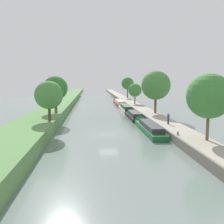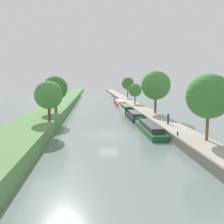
% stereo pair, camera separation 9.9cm
% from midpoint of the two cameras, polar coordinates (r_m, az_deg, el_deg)
% --- Properties ---
extents(ground_plane, '(160.00, 160.00, 0.00)m').
position_cam_midpoint_polar(ground_plane, '(33.97, -0.83, -5.19)').
color(ground_plane, slate).
extents(left_grassy_bank, '(6.00, 260.00, 1.72)m').
position_cam_midpoint_polar(left_grassy_bank, '(34.69, -18.32, -3.85)').
color(left_grassy_bank, '#5B894C').
rests_on(left_grassy_bank, ground_plane).
extents(right_towpath, '(3.46, 260.00, 0.97)m').
position_cam_midpoint_polar(right_towpath, '(35.67, 14.04, -4.01)').
color(right_towpath, '#A89E8E').
rests_on(right_towpath, ground_plane).
extents(stone_quay, '(0.25, 260.00, 1.02)m').
position_cam_midpoint_polar(stone_quay, '(35.12, 11.17, -4.06)').
color(stone_quay, '#6B665B').
rests_on(stone_quay, ground_plane).
extents(narrowboat_green, '(2.08, 12.96, 2.03)m').
position_cam_midpoint_polar(narrowboat_green, '(36.40, 8.31, -3.49)').
color(narrowboat_green, '#1E6033').
rests_on(narrowboat_green, ground_plane).
extents(narrowboat_black, '(2.15, 11.00, 2.08)m').
position_cam_midpoint_polar(narrowboat_black, '(48.62, 4.90, -0.72)').
color(narrowboat_black, black).
rests_on(narrowboat_black, ground_plane).
extents(narrowboat_cream, '(2.03, 12.81, 2.10)m').
position_cam_midpoint_polar(narrowboat_cream, '(60.14, 3.00, 0.90)').
color(narrowboat_cream, beige).
rests_on(narrowboat_cream, ground_plane).
extents(narrowboat_red, '(2.03, 15.63, 2.05)m').
position_cam_midpoint_polar(narrowboat_red, '(74.56, 1.54, 2.18)').
color(narrowboat_red, maroon).
rests_on(narrowboat_red, ground_plane).
extents(tree_rightbank_near, '(4.76, 4.76, 7.13)m').
position_cam_midpoint_polar(tree_rightbank_near, '(28.02, 21.33, 3.40)').
color(tree_rightbank_near, brown).
rests_on(tree_rightbank_near, right_towpath).
extents(tree_rightbank_midnear, '(5.63, 5.63, 8.21)m').
position_cam_midpoint_polar(tree_rightbank_midnear, '(48.86, 9.98, 6.07)').
color(tree_rightbank_midnear, brown).
rests_on(tree_rightbank_midnear, right_towpath).
extents(tree_rightbank_midfar, '(3.55, 3.55, 5.46)m').
position_cam_midpoint_polar(tree_rightbank_midfar, '(66.92, 5.25, 5.02)').
color(tree_rightbank_midfar, brown).
rests_on(tree_rightbank_midfar, right_towpath).
extents(tree_rightbank_far, '(4.31, 4.31, 7.30)m').
position_cam_midpoint_polar(tree_rightbank_far, '(87.61, 3.56, 6.56)').
color(tree_rightbank_far, '#4C3828').
rests_on(tree_rightbank_far, right_towpath).
extents(tree_leftbank_downstream, '(4.27, 4.27, 6.37)m').
position_cam_midpoint_polar(tree_leftbank_downstream, '(44.57, -12.95, 5.33)').
color(tree_leftbank_downstream, brown).
rests_on(tree_leftbank_downstream, left_grassy_bank).
extents(tree_leftbank_upstream, '(3.92, 3.92, 5.56)m').
position_cam_midpoint_polar(tree_leftbank_upstream, '(35.49, -14.39, 3.78)').
color(tree_leftbank_upstream, '#4C3828').
rests_on(tree_leftbank_upstream, left_grassy_bank).
extents(person_walking, '(0.34, 0.34, 1.66)m').
position_cam_midpoint_polar(person_walking, '(37.05, 12.75, -1.41)').
color(person_walking, '#282D42').
rests_on(person_walking, right_towpath).
extents(mooring_bollard_near, '(0.16, 0.16, 0.45)m').
position_cam_midpoint_polar(mooring_bollard_near, '(30.02, 14.83, -4.80)').
color(mooring_bollard_near, black).
rests_on(mooring_bollard_near, right_towpath).
extents(mooring_bollard_far, '(0.16, 0.16, 0.45)m').
position_cam_midpoint_polar(mooring_bollard_far, '(82.10, 2.25, 3.09)').
color(mooring_bollard_far, black).
rests_on(mooring_bollard_far, right_towpath).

